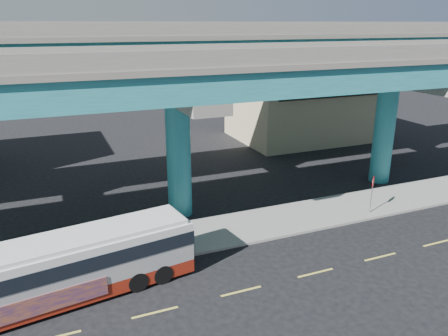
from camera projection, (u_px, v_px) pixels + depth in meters
name	position (u px, v px, depth m)	size (l,w,h in m)	color
ground	(238.00, 288.00, 20.13)	(120.00, 120.00, 0.00)	black
sidewalk	(199.00, 236.00, 24.92)	(70.00, 4.00, 0.15)	gray
lane_markings	(241.00, 291.00, 19.86)	(58.00, 0.12, 0.01)	#D8C64C
viaduct	(175.00, 68.00, 25.22)	(52.00, 12.40, 11.70)	#206C79
building_beige	(305.00, 104.00, 45.71)	(14.00, 10.23, 7.00)	tan
transit_bus	(66.00, 266.00, 18.91)	(11.57, 4.11, 2.91)	maroon
stop_sign	(373.00, 187.00, 27.23)	(0.58, 0.50, 2.44)	gray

